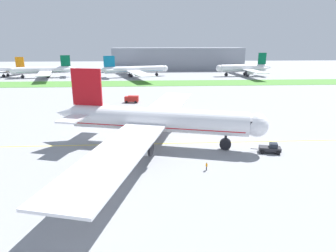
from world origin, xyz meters
name	(u,v)px	position (x,y,z in m)	size (l,w,h in m)	color
ground_plane	(143,147)	(0.00, 0.00, 0.00)	(600.00, 600.00, 0.00)	gray
apron_taxi_line	(143,144)	(0.00, 2.32, 0.00)	(280.00, 0.36, 0.01)	yellow
grass_median_strip	(146,83)	(0.00, 107.13, 0.05)	(320.00, 24.00, 0.10)	#4C8438
airliner_foreground	(155,120)	(2.94, 1.85, 5.92)	(49.32, 78.70, 17.44)	white
pushback_tug	(271,148)	(28.00, -5.07, 1.01)	(6.45, 3.58, 2.19)	#26262B
ground_crew_wingwalker_port	(207,166)	(12.31, -13.47, 0.95)	(0.29, 0.54, 1.56)	black
service_truck_baggage_loader	(132,99)	(-5.30, 52.15, 1.51)	(5.62, 2.95, 2.72)	#B21E19
parked_airliner_far_left	(2,70)	(-96.47, 144.65, 4.52)	(40.64, 65.37, 13.32)	white
parked_airliner_far_centre	(44,70)	(-67.05, 139.20, 4.84)	(40.92, 65.33, 14.27)	white
parked_airliner_far_right	(134,70)	(-8.56, 139.74, 4.81)	(46.65, 76.37, 14.17)	white
parked_airliner_far_outer	(244,68)	(66.82, 140.07, 5.30)	(39.66, 61.17, 15.64)	white
terminal_building	(178,59)	(25.63, 186.06, 9.00)	(105.77, 20.00, 18.00)	gray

